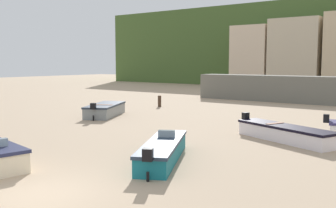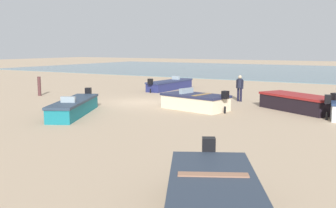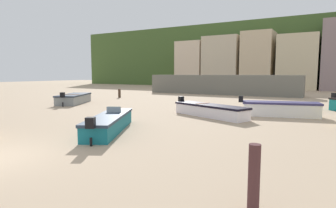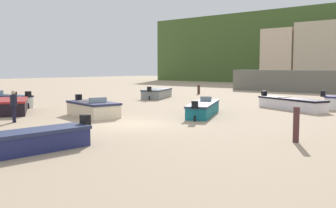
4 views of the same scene
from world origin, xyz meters
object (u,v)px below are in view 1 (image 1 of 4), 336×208
(boat_grey_1, at_px, (105,110))
(mooring_post_near_water, at_px, (160,101))
(boat_teal_0, at_px, (163,151))
(boat_white_2, at_px, (284,133))

(boat_grey_1, relative_size, mooring_post_near_water, 5.10)
(boat_teal_0, relative_size, boat_grey_1, 1.08)
(boat_grey_1, relative_size, boat_white_2, 0.89)
(boat_grey_1, distance_m, boat_white_2, 13.30)
(boat_teal_0, distance_m, boat_grey_1, 13.28)
(boat_white_2, xyz_separation_m, mooring_post_near_water, (-13.62, 7.89, 0.09))
(boat_grey_1, xyz_separation_m, mooring_post_near_water, (-0.37, 6.73, 0.05))
(boat_white_2, relative_size, mooring_post_near_water, 5.74)
(boat_teal_0, relative_size, mooring_post_near_water, 5.49)
(mooring_post_near_water, bearing_deg, boat_teal_0, -51.98)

